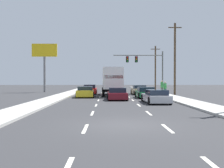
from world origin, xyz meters
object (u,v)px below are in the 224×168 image
object	(u,v)px
pedestrian_near_corner	(162,87)
car_red	(90,90)
car_yellow	(85,92)
car_silver	(156,97)
pedestrian_mid_block	(165,88)
roadside_billboard	(45,58)
utility_pole_far	(155,68)
box_truck	(112,80)
utility_pole_mid	(175,58)
car_green	(146,93)
car_maroon	(117,94)
car_tan	(139,90)
traffic_signal_mast	(142,62)

from	to	relation	value
pedestrian_near_corner	car_red	bearing A→B (deg)	166.29
car_yellow	car_silver	xyz separation A→B (m)	(6.81, -7.75, -0.05)
car_yellow	pedestrian_mid_block	size ratio (longest dim) A/B	2.50
roadside_billboard	pedestrian_near_corner	xyz separation A→B (m)	(17.72, -8.06, -4.66)
pedestrian_near_corner	pedestrian_mid_block	bearing A→B (deg)	-94.91
roadside_billboard	car_yellow	bearing A→B (deg)	-58.52
car_yellow	pedestrian_near_corner	world-z (taller)	pedestrian_near_corner
car_red	pedestrian_near_corner	bearing A→B (deg)	-13.71
car_red	car_silver	size ratio (longest dim) A/B	0.97
roadside_billboard	utility_pole_far	bearing A→B (deg)	18.09
box_truck	utility_pole_mid	world-z (taller)	utility_pole_mid
car_silver	pedestrian_near_corner	xyz separation A→B (m)	(3.13, 12.41, 0.50)
car_green	utility_pole_mid	world-z (taller)	utility_pole_mid
box_truck	car_silver	distance (m)	11.87
car_maroon	roadside_billboard	size ratio (longest dim) A/B	0.53
car_green	pedestrian_near_corner	xyz separation A→B (m)	(3.09, 6.00, 0.49)
car_green	roadside_billboard	bearing A→B (deg)	136.15
utility_pole_far	pedestrian_near_corner	size ratio (longest dim) A/B	4.68
car_red	car_tan	bearing A→B (deg)	-10.56
box_truck	utility_pole_far	xyz separation A→B (m)	(8.51, 15.63, 2.34)
pedestrian_near_corner	car_tan	bearing A→B (deg)	159.25
car_green	car_yellow	bearing A→B (deg)	168.91
car_tan	pedestrian_mid_block	xyz separation A→B (m)	(2.68, -4.23, 0.39)
traffic_signal_mast	utility_pole_far	world-z (taller)	utility_pole_far
car_yellow	car_green	bearing A→B (deg)	-11.09
pedestrian_mid_block	car_green	bearing A→B (deg)	-134.43
car_green	utility_pole_mid	size ratio (longest dim) A/B	0.42
pedestrian_near_corner	traffic_signal_mast	bearing A→B (deg)	106.59
car_tan	pedestrian_near_corner	xyz separation A→B (m)	(2.95, -1.12, 0.46)
car_tan	traffic_signal_mast	size ratio (longest dim) A/B	0.58
car_yellow	car_tan	bearing A→B (deg)	39.54
car_yellow	car_silver	world-z (taller)	car_yellow
box_truck	pedestrian_near_corner	size ratio (longest dim) A/B	5.09
roadside_billboard	car_green	bearing A→B (deg)	-43.85
car_maroon	traffic_signal_mast	xyz separation A→B (m)	(4.49, 14.98, 4.24)
car_yellow	utility_pole_mid	xyz separation A→B (m)	(11.71, 4.80, 4.40)
utility_pole_far	roadside_billboard	size ratio (longest dim) A/B	1.06
car_maroon	car_silver	xyz separation A→B (m)	(3.24, -3.75, -0.01)
pedestrian_mid_block	utility_pole_mid	bearing A→B (deg)	57.98
traffic_signal_mast	utility_pole_mid	distance (m)	7.17
car_red	pedestrian_near_corner	distance (m)	10.16
car_green	pedestrian_near_corner	size ratio (longest dim) A/B	2.25
car_yellow	roadside_billboard	world-z (taller)	roadside_billboard
car_green	car_red	bearing A→B (deg)	128.86
car_silver	pedestrian_mid_block	bearing A→B (deg)	72.89
car_red	utility_pole_far	bearing A→B (deg)	46.02
car_tan	car_green	size ratio (longest dim) A/B	1.14
car_red	roadside_billboard	size ratio (longest dim) A/B	0.56
car_red	car_yellow	world-z (taller)	car_red
car_red	roadside_billboard	xyz separation A→B (m)	(-7.86, 5.66, 5.08)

